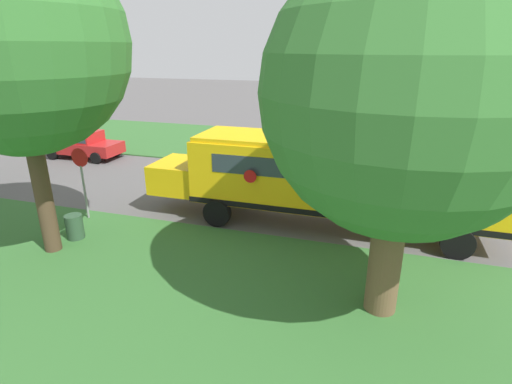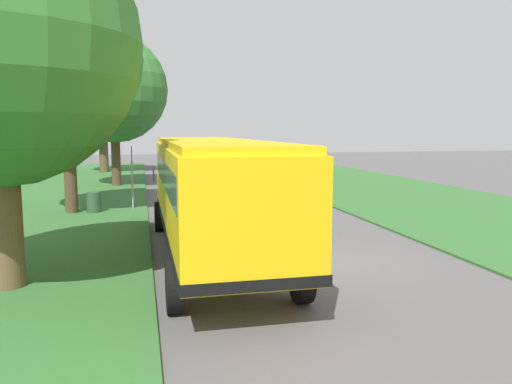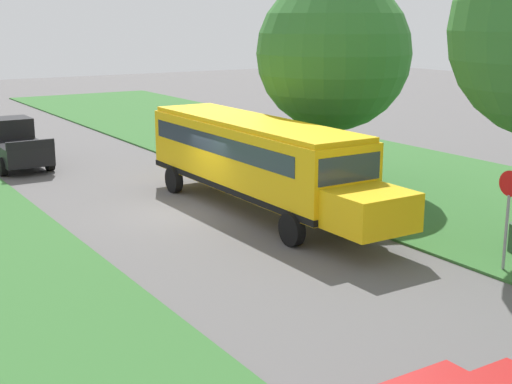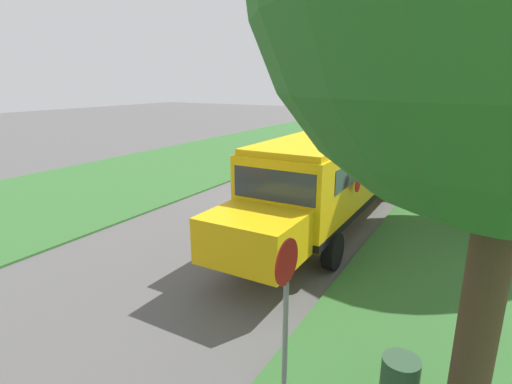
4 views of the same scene
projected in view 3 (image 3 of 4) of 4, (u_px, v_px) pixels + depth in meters
The scene contains 6 objects.
ground_plane at pixel (180, 213), 24.55m from camera, with size 120.00×120.00×0.00m, color #565454.
grass_verge at pixel (396, 178), 29.74m from camera, with size 12.00×80.00×0.08m, color #33662D.
school_bus at pixel (257, 156), 24.43m from camera, with size 2.84×12.42×3.16m.
pickup_truck at pixel (13, 142), 32.30m from camera, with size 2.28×5.40×2.10m.
oak_tree_beside_bus at pixel (332, 51), 27.39m from camera, with size 6.00×6.00×8.22m.
stop_sign at pixel (508, 209), 18.45m from camera, with size 0.08×0.68×2.74m.
Camera 3 is at (10.46, 21.40, 6.53)m, focal length 50.00 mm.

